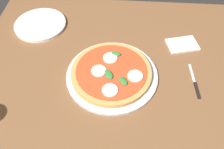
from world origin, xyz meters
TOP-DOWN VIEW (x-y plane):
  - dining_table at (0.00, 0.00)m, footprint 1.22×1.12m
  - serving_tray at (0.03, -0.05)m, footprint 0.36×0.36m
  - pizza at (0.03, -0.05)m, footprint 0.31×0.31m
  - plate_white at (0.39, -0.32)m, footprint 0.24×0.24m
  - napkin at (-0.26, -0.24)m, footprint 0.15×0.12m
  - knife at (-0.29, -0.02)m, footprint 0.02×0.17m

SIDE VIEW (x-z plane):
  - dining_table at x=0.00m, z-range 0.29..1.06m
  - knife at x=-0.29m, z-range 0.77..0.78m
  - napkin at x=-0.26m, z-range 0.77..0.78m
  - serving_tray at x=0.03m, z-range 0.77..0.79m
  - plate_white at x=0.39m, z-range 0.77..0.79m
  - pizza at x=0.03m, z-range 0.78..0.81m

